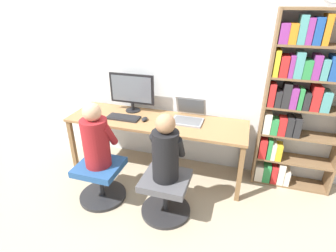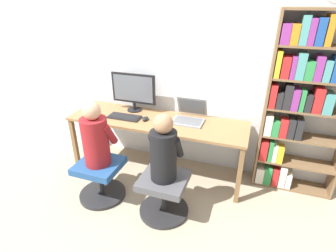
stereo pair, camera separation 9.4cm
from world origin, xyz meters
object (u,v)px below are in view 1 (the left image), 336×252
Objects in this scene: person_at_laptop at (166,151)px; bookshelf at (296,104)px; desktop_monitor at (132,91)px; office_chair_left at (101,179)px; office_chair_right at (166,193)px; keyboard at (123,117)px; person_at_monitor at (96,138)px; laptop at (188,116)px.

bookshelf reaches higher than person_at_laptop.
office_chair_left is (-0.03, -0.84, -0.73)m from desktop_monitor.
person_at_laptop is at bearing 90.00° from office_chair_right.
person_at_monitor is at bearing -91.95° from keyboard.
person_at_laptop is at bearing -50.08° from desktop_monitor.
office_chair_left is 0.74× the size of person_at_monitor.
desktop_monitor is 1.32m from office_chair_right.
person_at_monitor is at bearing -92.03° from desktop_monitor.
laptop is 0.55× the size of person_at_laptop.
desktop_monitor is 1.87m from bookshelf.
desktop_monitor is at bearing 87.97° from person_at_monitor.
person_at_monitor is at bearing 179.34° from person_at_laptop.
office_chair_right is at bearing -92.42° from laptop.
person_at_laptop is (-0.03, -0.77, -0.03)m from laptop.
person_at_monitor is (-0.03, -0.84, -0.23)m from desktop_monitor.
laptop is at bearing -175.29° from bookshelf.
laptop is 0.53× the size of person_at_monitor.
person_at_monitor reaches higher than keyboard.
person_at_laptop is at bearing -0.66° from person_at_monitor.
person_at_monitor reaches higher than laptop.
office_chair_left is at bearing 179.36° from office_chair_right.
desktop_monitor is 0.35m from keyboard.
bookshelf reaches higher than laptop.
keyboard is 0.93m from person_at_laptop.
office_chair_left is (-0.02, -0.59, -0.48)m from keyboard.
desktop_monitor is 0.30× the size of bookshelf.
office_chair_right is 0.26× the size of bookshelf.
bookshelf is (1.86, 0.02, 0.03)m from desktop_monitor.
person_at_monitor is (-0.74, 0.01, 0.49)m from office_chair_right.
keyboard reaches higher than office_chair_left.
laptop reaches higher than office_chair_right.
office_chair_left is at bearing -155.49° from bookshelf.
desktop_monitor is at bearing 129.92° from person_at_laptop.
bookshelf is at bearing 36.82° from person_at_laptop.
desktop_monitor reaches higher than office_chair_right.
desktop_monitor reaches higher than laptop.
keyboard is at bearing -166.28° from laptop.
laptop is 1.15m from bookshelf.
office_chair_left is 1.00× the size of office_chair_right.
office_chair_right is at bearing -39.77° from keyboard.
person_at_laptop is (0.74, -0.00, 0.49)m from office_chair_left.
desktop_monitor is at bearing -179.31° from bookshelf.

